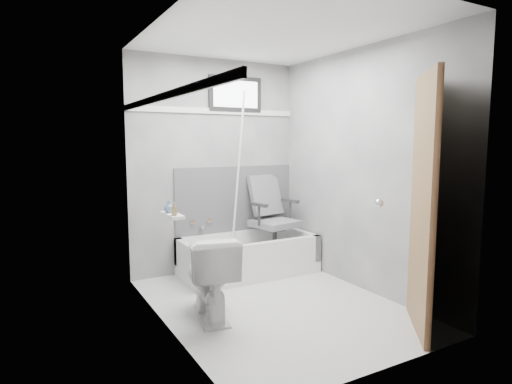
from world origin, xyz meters
TOP-DOWN VIEW (x-y plane):
  - floor at (0.00, 0.00)m, footprint 2.60×2.60m
  - ceiling at (0.00, 0.00)m, footprint 2.60×2.60m
  - wall_back at (0.00, 1.30)m, footprint 2.00×0.02m
  - wall_front at (0.00, -1.30)m, footprint 2.00×0.02m
  - wall_left at (-1.00, 0.00)m, footprint 0.02×2.60m
  - wall_right at (1.00, 0.00)m, footprint 0.02×2.60m
  - bathtub at (0.23, 0.93)m, footprint 1.50×0.70m
  - office_chair at (0.61, 0.98)m, footprint 0.65×0.65m
  - toilet at (-0.62, 0.04)m, footprint 0.54×0.79m
  - door at (0.98, -1.28)m, footprint 0.78×0.78m
  - window at (0.25, 1.29)m, footprint 0.66×0.04m
  - backerboard at (0.25, 1.29)m, footprint 1.50×0.02m
  - trim_back at (0.00, 1.29)m, footprint 2.00×0.02m
  - trim_left at (-0.99, 0.00)m, footprint 0.02×2.60m
  - pole at (0.16, 1.06)m, footprint 0.02×0.37m
  - shelf at (-0.93, 0.05)m, footprint 0.10×0.32m
  - soap_bottle_a at (-0.94, -0.03)m, footprint 0.05×0.05m
  - soap_bottle_b at (-0.94, 0.11)m, footprint 0.10×0.10m
  - faucet at (-0.20, 1.27)m, footprint 0.26×0.10m

SIDE VIEW (x-z plane):
  - floor at x=0.00m, z-range 0.00..0.00m
  - bathtub at x=0.23m, z-range 0.00..0.42m
  - toilet at x=-0.62m, z-range 0.00..0.71m
  - faucet at x=-0.20m, z-range 0.47..0.63m
  - office_chair at x=0.61m, z-range 0.12..1.09m
  - backerboard at x=0.25m, z-range 0.41..1.19m
  - shelf at x=-0.93m, z-range 0.89..0.91m
  - soap_bottle_b at x=-0.94m, z-range 0.91..1.01m
  - soap_bottle_a at x=-0.94m, z-range 0.92..1.01m
  - door at x=0.98m, z-range 0.00..2.00m
  - pole at x=0.16m, z-range 0.09..2.01m
  - wall_back at x=0.00m, z-range 0.00..2.40m
  - wall_front at x=0.00m, z-range 0.00..2.40m
  - wall_left at x=-1.00m, z-range 0.00..2.40m
  - wall_right at x=1.00m, z-range 0.00..2.40m
  - trim_back at x=0.00m, z-range 1.79..1.85m
  - trim_left at x=-0.99m, z-range 1.79..1.85m
  - window at x=0.25m, z-range 1.82..2.22m
  - ceiling at x=0.00m, z-range 2.40..2.40m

